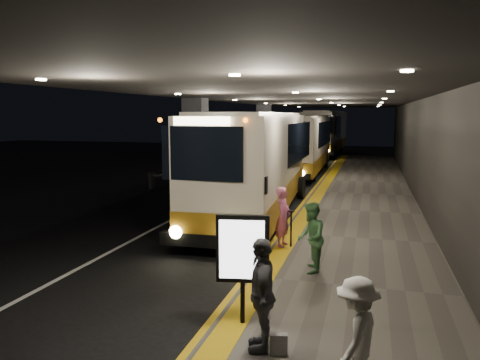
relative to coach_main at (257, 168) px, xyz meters
The scene contains 18 objects.
ground 4.41m from the coach_main, 103.96° to the right, with size 90.00×90.00×0.00m, color black.
lane_line_white 3.47m from the coach_main, 158.44° to the left, with size 0.12×50.00×0.01m, color silver.
kerb_stripe_yellow 2.51m from the coach_main, 38.44° to the left, with size 0.18×50.00×0.01m, color gold.
sidewalk 4.29m from the coach_main, 16.15° to the left, with size 4.50×50.00×0.15m, color #514C44.
tactile_strip 2.72m from the coach_main, 30.22° to the left, with size 0.50×50.00×0.01m, color gold.
terminal_wall 6.25m from the coach_main, 10.29° to the left, with size 0.10×50.00×6.00m, color black.
support_columns 2.51m from the coach_main, behind, with size 0.80×24.80×4.40m.
canopy 3.38m from the coach_main, 35.59° to the left, with size 9.00×50.00×0.40m, color black.
coach_main is the anchor object (origin of this frame).
coach_second 13.18m from the coach_main, 90.24° to the left, with size 2.54×11.49×3.60m.
coach_third 28.62m from the coach_main, 90.25° to the left, with size 3.21×12.82×4.00m.
passenger_boarding 4.89m from the coach_main, 67.70° to the right, with size 0.61×0.40×1.66m, color #D4638C.
passenger_waiting_green 7.05m from the coach_main, 66.18° to the right, with size 0.80×0.49×1.65m, color #417541.
passenger_waiting_white 11.73m from the coach_main, 69.99° to the right, with size 1.01×0.47×1.56m, color white.
passenger_waiting_grey 10.56m from the coach_main, 75.96° to the right, with size 1.04×0.53×1.78m, color #4B4B50.
bag_polka 10.82m from the coach_main, 74.61° to the right, with size 0.27×0.12×0.33m, color black.
info_sign 9.66m from the coach_main, 77.86° to the right, with size 0.92×0.27×1.94m.
stanchion_post 5.06m from the coach_main, 65.34° to the right, with size 0.05×0.05×1.01m, color black.
Camera 1 is at (5.05, -13.03, 3.78)m, focal length 35.00 mm.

